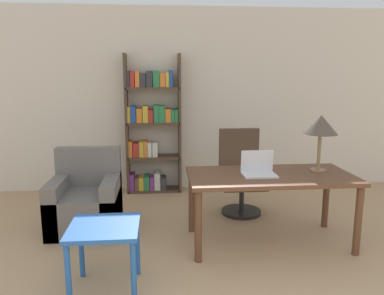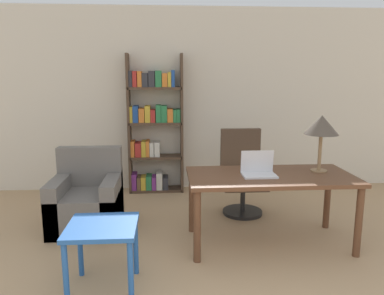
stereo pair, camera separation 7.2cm
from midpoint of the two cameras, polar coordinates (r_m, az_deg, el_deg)
The scene contains 8 objects.
wall_back at distance 5.69m, azimuth 0.95°, elevation 7.24°, with size 8.00×0.06×2.70m.
desk at distance 3.88m, azimuth 12.33°, elevation -5.39°, with size 1.66×0.82×0.73m.
laptop at distance 3.80m, azimuth 10.62°, elevation -3.40°, with size 0.33×0.23×0.24m.
table_lamp at distance 4.04m, azimuth 19.62°, elevation 3.07°, with size 0.35×0.35×0.58m.
office_chair at distance 4.78m, azimuth 8.04°, elevation -4.22°, with size 0.53×0.53×1.05m.
side_table_blue at distance 3.12m, azimuth -12.83°, elevation -13.02°, with size 0.54×0.54×0.56m.
armchair at distance 4.47m, azimuth -15.24°, elevation -8.00°, with size 0.75×0.77×0.88m.
bookshelf at distance 5.52m, azimuth -5.60°, elevation 2.90°, with size 0.80×0.28×2.02m.
Camera 2 is at (-0.45, -1.13, 1.71)m, focal length 35.00 mm.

